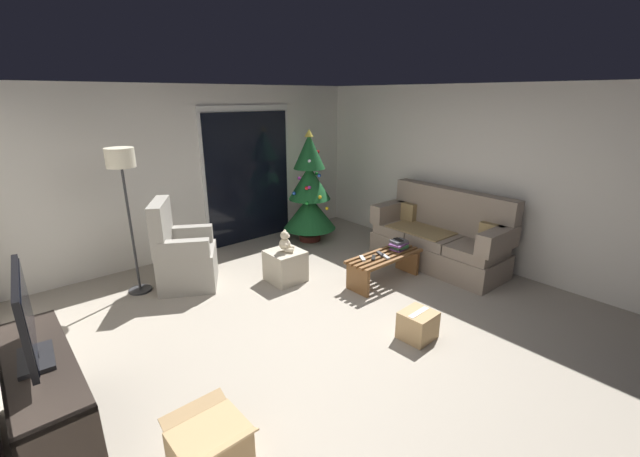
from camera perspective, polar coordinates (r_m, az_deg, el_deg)
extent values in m
plane|color=#9E9384|center=(4.42, 2.03, -13.82)|extent=(7.00, 7.00, 0.00)
cube|color=silver|center=(6.43, -16.79, 7.70)|extent=(5.72, 0.12, 2.50)
cube|color=silver|center=(6.16, 22.30, 6.67)|extent=(0.12, 6.00, 2.50)
cube|color=silver|center=(6.76, -10.04, 7.39)|extent=(1.60, 0.02, 2.20)
cube|color=black|center=(6.76, -9.93, 6.95)|extent=(1.50, 0.02, 2.10)
cube|color=gray|center=(6.08, 16.01, -3.45)|extent=(0.79, 1.91, 0.34)
cube|color=gray|center=(5.68, 21.21, -2.94)|extent=(0.69, 0.61, 0.14)
cube|color=gray|center=(5.98, 16.10, -1.36)|extent=(0.69, 0.61, 0.14)
cube|color=gray|center=(6.32, 11.52, 0.08)|extent=(0.69, 0.61, 0.14)
cube|color=gray|center=(6.13, 18.12, 2.56)|extent=(0.23, 1.90, 0.60)
cube|color=gray|center=(5.52, 23.79, -1.55)|extent=(0.76, 0.21, 0.28)
cube|color=gray|center=(6.43, 10.03, 2.43)|extent=(0.76, 0.21, 0.28)
cube|color=#997F51|center=(6.07, 14.13, -0.10)|extent=(0.62, 0.91, 0.02)
cube|color=#997F51|center=(5.73, 23.03, -0.76)|extent=(0.13, 0.32, 0.28)
cube|color=#997F51|center=(6.45, 12.10, 2.34)|extent=(0.13, 0.32, 0.28)
cube|color=brown|center=(5.23, 10.56, -4.38)|extent=(1.10, 0.05, 0.04)
cube|color=brown|center=(5.28, 9.82, -4.11)|extent=(1.10, 0.05, 0.04)
cube|color=brown|center=(5.33, 9.09, -3.85)|extent=(1.10, 0.05, 0.04)
cube|color=brown|center=(5.38, 8.38, -3.58)|extent=(1.10, 0.05, 0.04)
cube|color=brown|center=(5.43, 7.68, -3.33)|extent=(1.10, 0.05, 0.04)
cube|color=brown|center=(5.07, 5.34, -7.22)|extent=(0.05, 0.36, 0.34)
cube|color=brown|center=(5.76, 12.19, -4.35)|extent=(0.05, 0.36, 0.34)
cube|color=black|center=(5.17, 7.54, -4.11)|extent=(0.15, 0.13, 0.02)
cube|color=#333338|center=(5.31, 8.49, -3.54)|extent=(0.10, 0.16, 0.02)
cube|color=silver|center=(5.14, 5.99, -4.20)|extent=(0.12, 0.16, 0.02)
cube|color=#ADADB2|center=(5.23, 9.22, -3.93)|extent=(0.09, 0.16, 0.02)
cube|color=#6B3D7A|center=(5.54, 11.08, -2.74)|extent=(0.26, 0.19, 0.03)
cube|color=#337042|center=(5.52, 11.03, -2.43)|extent=(0.21, 0.21, 0.04)
cube|color=#6B3D7A|center=(5.50, 11.03, -2.15)|extent=(0.28, 0.21, 0.03)
cube|color=#4C4C51|center=(5.51, 11.04, -1.78)|extent=(0.22, 0.19, 0.03)
cube|color=black|center=(5.51, 11.01, -1.54)|extent=(0.10, 0.16, 0.01)
cylinder|color=#4C1E19|center=(6.88, -1.44, -1.22)|extent=(0.36, 0.36, 0.10)
cylinder|color=brown|center=(6.84, -1.44, -0.35)|extent=(0.08, 0.08, 0.12)
cone|color=#195628|center=(6.74, -1.47, 2.35)|extent=(0.87, 0.87, 0.55)
cone|color=#195628|center=(6.62, -1.50, 6.53)|extent=(0.69, 0.69, 0.55)
cone|color=#195628|center=(6.54, -1.54, 10.84)|extent=(0.51, 0.51, 0.55)
sphere|color=white|center=(6.39, -1.52, 9.46)|extent=(0.06, 0.06, 0.06)
sphere|color=white|center=(6.76, -1.93, 9.17)|extent=(0.06, 0.06, 0.06)
sphere|color=blue|center=(6.50, -3.69, 4.97)|extent=(0.06, 0.06, 0.06)
sphere|color=red|center=(6.37, -1.91, 5.71)|extent=(0.06, 0.06, 0.06)
sphere|color=#1E8C33|center=(6.81, -0.48, 7.74)|extent=(0.06, 0.06, 0.06)
sphere|color=white|center=(6.56, -3.11, 9.48)|extent=(0.06, 0.06, 0.06)
sphere|color=#1E8C33|center=(6.37, -1.85, 3.60)|extent=(0.06, 0.06, 0.06)
sphere|color=#B233A5|center=(6.36, -1.53, 5.81)|extent=(0.06, 0.06, 0.06)
sphere|color=red|center=(7.14, -2.20, 2.64)|extent=(0.06, 0.06, 0.06)
sphere|color=blue|center=(6.43, -0.11, 7.47)|extent=(0.06, 0.06, 0.06)
sphere|color=red|center=(6.58, -0.31, 10.74)|extent=(0.06, 0.06, 0.06)
sphere|color=gold|center=(6.41, 0.00, 4.43)|extent=(0.06, 0.06, 0.06)
sphere|color=#B233A5|center=(6.81, -2.94, 7.07)|extent=(0.06, 0.06, 0.06)
sphere|color=gold|center=(6.50, 0.98, 2.85)|extent=(0.06, 0.06, 0.06)
cone|color=#EAD14C|center=(6.51, -1.56, 13.33)|extent=(0.14, 0.14, 0.12)
cube|color=gray|center=(5.52, -17.93, -6.08)|extent=(0.93, 0.93, 0.31)
cube|color=gray|center=(5.42, -18.18, -3.72)|extent=(0.93, 0.93, 0.18)
cube|color=gray|center=(5.34, -21.48, 0.23)|extent=(0.48, 0.67, 0.64)
cube|color=gray|center=(5.61, -17.85, -0.76)|extent=(0.57, 0.41, 0.22)
cube|color=gray|center=(5.09, -18.53, -2.78)|extent=(0.57, 0.41, 0.22)
cylinder|color=#2D2D30|center=(5.64, -23.95, -7.89)|extent=(0.28, 0.28, 0.02)
cylinder|color=#2D2D30|center=(5.36, -25.03, -0.29)|extent=(0.03, 0.03, 1.55)
cylinder|color=beige|center=(5.17, -26.33, 8.94)|extent=(0.32, 0.32, 0.22)
cube|color=black|center=(3.72, -32.96, -24.00)|extent=(0.40, 1.40, 0.04)
cube|color=black|center=(3.34, -34.98, -15.27)|extent=(0.40, 1.40, 0.04)
cube|color=black|center=(3.52, -37.16, -20.53)|extent=(0.02, 1.40, 0.70)
cube|color=black|center=(4.10, -35.30, -14.60)|extent=(0.40, 0.04, 0.70)
cube|color=black|center=(3.52, -33.94, -19.87)|extent=(0.40, 0.04, 0.67)
cube|color=black|center=(3.52, -33.94, -19.87)|extent=(0.40, 1.33, 0.04)
cube|color=black|center=(3.33, -35.09, -14.79)|extent=(0.23, 0.38, 0.03)
cube|color=black|center=(3.30, -35.23, -14.12)|extent=(0.04, 0.06, 0.06)
cube|color=black|center=(3.17, -36.20, -9.62)|extent=(0.10, 0.84, 0.52)
cube|color=black|center=(3.17, -35.84, -9.56)|extent=(0.07, 0.79, 0.47)
cube|color=#B2A893|center=(5.37, -4.89, -5.26)|extent=(0.44, 0.44, 0.41)
cylinder|color=beige|center=(5.32, -4.26, -2.70)|extent=(0.12, 0.12, 0.06)
cylinder|color=beige|center=(5.23, -4.37, -3.09)|extent=(0.12, 0.12, 0.06)
sphere|color=beige|center=(5.26, -4.98, -2.20)|extent=(0.15, 0.15, 0.15)
sphere|color=beige|center=(5.22, -5.02, -0.97)|extent=(0.11, 0.11, 0.11)
sphere|color=#F4E5C1|center=(5.22, -4.47, -1.08)|extent=(0.04, 0.04, 0.04)
sphere|color=beige|center=(5.24, -4.99, -0.35)|extent=(0.04, 0.04, 0.04)
sphere|color=beige|center=(5.17, -5.08, -0.62)|extent=(0.04, 0.04, 0.04)
sphere|color=beige|center=(5.32, -4.69, -1.83)|extent=(0.06, 0.06, 0.06)
sphere|color=beige|center=(5.19, -4.85, -2.37)|extent=(0.06, 0.06, 0.06)
cube|color=tan|center=(3.14, -15.23, -27.36)|extent=(0.48, 0.36, 0.27)
cube|color=tan|center=(3.19, -17.39, -23.07)|extent=(0.46, 0.10, 0.06)
cube|color=tan|center=(2.89, -13.32, -27.79)|extent=(0.46, 0.10, 0.06)
cube|color=tan|center=(4.31, 13.59, -13.07)|extent=(0.34, 0.32, 0.29)
cube|color=beige|center=(4.23, 13.74, -11.39)|extent=(0.29, 0.07, 0.00)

